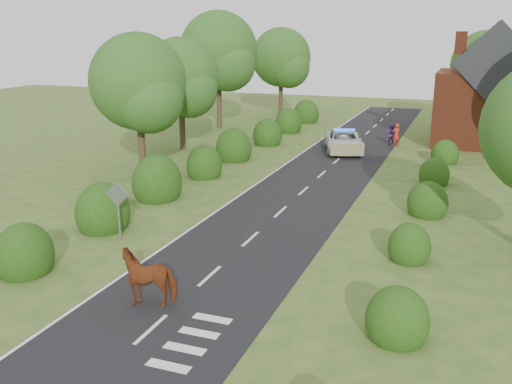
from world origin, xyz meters
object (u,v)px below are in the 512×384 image
at_px(cow, 150,280).
at_px(pedestrian_red, 396,135).
at_px(road_sign, 118,202).
at_px(pedestrian_purple, 391,134).
at_px(police_van, 344,141).

relative_size(cow, pedestrian_red, 1.20).
height_order(road_sign, pedestrian_purple, road_sign).
bearing_deg(police_van, pedestrian_purple, 36.87).
xyz_separation_m(cow, pedestrian_red, (4.00, 28.92, 0.13)).
relative_size(cow, police_van, 0.36).
relative_size(road_sign, pedestrian_purple, 1.57).
distance_m(police_van, pedestrian_purple, 4.83).
bearing_deg(cow, pedestrian_purple, 152.97).
bearing_deg(road_sign, cow, -47.40).
bearing_deg(road_sign, police_van, 77.43).
xyz_separation_m(road_sign, cow, (4.05, -4.41, -0.90)).
bearing_deg(pedestrian_red, police_van, 5.87).
bearing_deg(police_van, pedestrian_red, 26.61).
distance_m(road_sign, pedestrian_purple, 26.38).
bearing_deg(road_sign, pedestrian_purple, 73.28).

